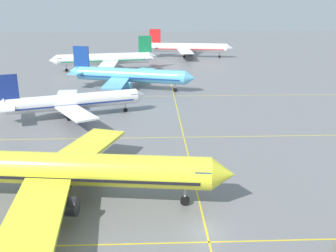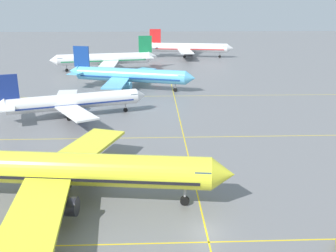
{
  "view_description": "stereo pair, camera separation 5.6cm",
  "coord_description": "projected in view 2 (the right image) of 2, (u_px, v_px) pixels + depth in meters",
  "views": [
    {
      "loc": [
        -5.81,
        -37.38,
        24.4
      ],
      "look_at": [
        -3.2,
        26.35,
        3.93
      ],
      "focal_mm": 41.63,
      "sensor_mm": 36.0,
      "label": 1
    },
    {
      "loc": [
        -5.76,
        -37.39,
        24.4
      ],
      "look_at": [
        -3.2,
        26.35,
        3.93
      ],
      "focal_mm": 41.63,
      "sensor_mm": 36.0,
      "label": 2
    }
  ],
  "objects": [
    {
      "name": "ground_plane",
      "position": [
        206.0,
        232.0,
        43.25
      ],
      "size": [
        600.0,
        600.0,
        0.0
      ],
      "primitive_type": "plane",
      "color": "slate"
    },
    {
      "name": "airliner_front_gate",
      "position": [
        69.0,
        169.0,
        48.7
      ],
      "size": [
        40.76,
        34.91,
        12.67
      ],
      "color": "yellow",
      "rests_on": "ground"
    },
    {
      "name": "airliner_second_row",
      "position": [
        72.0,
        102.0,
        84.77
      ],
      "size": [
        32.4,
        27.72,
        10.35
      ],
      "color": "white",
      "rests_on": "ground"
    },
    {
      "name": "airliner_third_row",
      "position": [
        129.0,
        75.0,
        112.0
      ],
      "size": [
        37.75,
        32.23,
        11.97
      ],
      "color": "#5BB7E5",
      "rests_on": "ground"
    },
    {
      "name": "airliner_far_left_stand",
      "position": [
        105.0,
        59.0,
        143.09
      ],
      "size": [
        39.2,
        33.33,
        12.24
      ],
      "color": "white",
      "rests_on": "ground"
    },
    {
      "name": "airliner_far_right_stand",
      "position": [
        188.0,
        48.0,
        176.7
      ],
      "size": [
        39.88,
        33.97,
        12.43
      ],
      "color": "white",
      "rests_on": "ground"
    },
    {
      "name": "taxiway_markings",
      "position": [
        184.0,
        137.0,
        73.25
      ],
      "size": [
        130.5,
        110.67,
        0.01
      ],
      "color": "yellow",
      "rests_on": "ground"
    }
  ]
}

